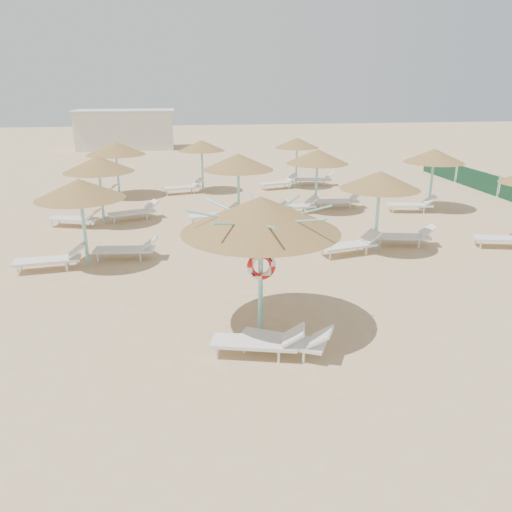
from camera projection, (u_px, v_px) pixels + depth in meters
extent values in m
plane|color=tan|center=(262.00, 326.00, 11.66)|extent=(120.00, 120.00, 0.00)
cylinder|color=#7ED9DB|center=(261.00, 276.00, 11.13)|extent=(0.11, 0.11, 2.60)
cone|color=olive|center=(261.00, 214.00, 10.67)|extent=(3.47, 3.47, 0.78)
cylinder|color=#7ED9DB|center=(261.00, 226.00, 10.76)|extent=(0.20, 0.20, 0.12)
cylinder|color=#7ED9DB|center=(297.00, 215.00, 10.80)|extent=(1.57, 0.04, 0.39)
cylinder|color=#7ED9DB|center=(281.00, 209.00, 11.29)|extent=(1.14, 1.14, 0.39)
cylinder|color=#7ED9DB|center=(255.00, 207.00, 11.43)|extent=(0.04, 1.57, 0.39)
cylinder|color=#7ED9DB|center=(232.00, 211.00, 11.13)|extent=(1.14, 1.14, 0.39)
cylinder|color=#7ED9DB|center=(224.00, 218.00, 10.56)|extent=(1.57, 0.04, 0.39)
cylinder|color=#7ED9DB|center=(238.00, 224.00, 10.07)|extent=(1.14, 1.14, 0.39)
cylinder|color=#7ED9DB|center=(267.00, 226.00, 9.94)|extent=(0.04, 1.57, 0.39)
cylinder|color=#7ED9DB|center=(292.00, 222.00, 10.24)|extent=(1.14, 1.14, 0.39)
torus|color=red|center=(261.00, 266.00, 10.95)|extent=(0.65, 0.15, 0.65)
cylinder|color=white|center=(217.00, 354.00, 10.21)|extent=(0.06, 0.06, 0.26)
cylinder|color=white|center=(221.00, 342.00, 10.65)|extent=(0.06, 0.06, 0.26)
cylinder|color=white|center=(279.00, 357.00, 10.09)|extent=(0.06, 0.06, 0.26)
cylinder|color=white|center=(280.00, 345.00, 10.53)|extent=(0.06, 0.06, 0.26)
cube|color=white|center=(255.00, 343.00, 10.30)|extent=(1.87, 1.02, 0.08)
cube|color=white|center=(293.00, 335.00, 10.15)|extent=(0.59, 0.66, 0.34)
cylinder|color=white|center=(244.00, 347.00, 10.45)|extent=(0.06, 0.06, 0.26)
cylinder|color=white|center=(251.00, 337.00, 10.87)|extent=(0.06, 0.06, 0.26)
cylinder|color=white|center=(303.00, 357.00, 10.07)|extent=(0.06, 0.06, 0.26)
cylinder|color=white|center=(309.00, 346.00, 10.50)|extent=(0.06, 0.06, 0.26)
cube|color=white|center=(282.00, 341.00, 10.38)|extent=(1.86, 1.33, 0.08)
cube|color=white|center=(320.00, 337.00, 10.07)|extent=(0.66, 0.71, 0.34)
cylinder|color=#7ED9DB|center=(84.00, 229.00, 15.30)|extent=(0.11, 0.11, 2.30)
cone|color=olive|center=(80.00, 189.00, 14.89)|extent=(2.67, 2.67, 0.60)
cylinder|color=#7ED9DB|center=(80.00, 197.00, 14.97)|extent=(0.20, 0.20, 0.12)
cylinder|color=white|center=(18.00, 271.00, 14.66)|extent=(0.06, 0.06, 0.28)
cylinder|color=white|center=(21.00, 266.00, 15.12)|extent=(0.06, 0.06, 0.28)
cylinder|color=white|center=(67.00, 267.00, 15.00)|extent=(0.06, 0.06, 0.28)
cylinder|color=white|center=(68.00, 262.00, 15.46)|extent=(0.06, 0.06, 0.28)
cube|color=white|center=(47.00, 260.00, 15.03)|extent=(1.96, 0.83, 0.08)
cube|color=white|center=(76.00, 250.00, 15.17)|extent=(0.55, 0.65, 0.36)
cylinder|color=white|center=(98.00, 258.00, 15.80)|extent=(0.06, 0.06, 0.28)
cylinder|color=white|center=(102.00, 253.00, 16.27)|extent=(0.06, 0.06, 0.28)
cylinder|color=white|center=(141.00, 257.00, 15.85)|extent=(0.06, 0.06, 0.28)
cylinder|color=white|center=(143.00, 252.00, 16.33)|extent=(0.06, 0.06, 0.28)
cube|color=white|center=(124.00, 250.00, 16.01)|extent=(1.96, 0.83, 0.08)
cube|color=white|center=(150.00, 242.00, 15.96)|extent=(0.55, 0.65, 0.36)
cylinder|color=#7ED9DB|center=(101.00, 195.00, 19.90)|extent=(0.11, 0.11, 2.30)
cone|color=olive|center=(98.00, 164.00, 19.49)|extent=(2.75, 2.75, 0.62)
cylinder|color=#7ED9DB|center=(99.00, 170.00, 19.57)|extent=(0.20, 0.20, 0.12)
cylinder|color=white|center=(52.00, 224.00, 19.60)|extent=(0.06, 0.06, 0.28)
cylinder|color=white|center=(59.00, 221.00, 20.06)|extent=(0.06, 0.06, 0.28)
cylinder|color=white|center=(84.00, 226.00, 19.36)|extent=(0.06, 0.06, 0.28)
cylinder|color=white|center=(90.00, 222.00, 19.83)|extent=(0.06, 0.06, 0.28)
cube|color=white|center=(73.00, 219.00, 19.63)|extent=(2.00, 1.22, 0.08)
cube|color=white|center=(93.00, 214.00, 19.41)|extent=(0.66, 0.73, 0.36)
cylinder|color=white|center=(114.00, 221.00, 20.10)|extent=(0.06, 0.06, 0.28)
cylinder|color=white|center=(111.00, 218.00, 20.52)|extent=(0.06, 0.06, 0.28)
cylinder|color=white|center=(147.00, 216.00, 20.71)|extent=(0.06, 0.06, 0.28)
cylinder|color=white|center=(143.00, 214.00, 21.12)|extent=(0.06, 0.06, 0.28)
cube|color=white|center=(132.00, 213.00, 20.61)|extent=(2.00, 1.22, 0.08)
cube|color=white|center=(151.00, 205.00, 20.91)|extent=(0.66, 0.73, 0.36)
cylinder|color=#7ED9DB|center=(118.00, 173.00, 24.69)|extent=(0.11, 0.11, 2.30)
cone|color=olive|center=(115.00, 148.00, 24.28)|extent=(2.86, 2.86, 0.64)
cylinder|color=#7ED9DB|center=(116.00, 153.00, 24.36)|extent=(0.20, 0.20, 0.12)
cylinder|color=white|center=(78.00, 196.00, 24.39)|extent=(0.06, 0.06, 0.28)
cylinder|color=white|center=(83.00, 194.00, 24.86)|extent=(0.06, 0.06, 0.28)
cylinder|color=white|center=(104.00, 197.00, 24.16)|extent=(0.06, 0.06, 0.28)
cylinder|color=white|center=(108.00, 195.00, 24.62)|extent=(0.06, 0.06, 0.28)
cube|color=white|center=(95.00, 192.00, 24.43)|extent=(2.00, 1.22, 0.08)
cube|color=white|center=(111.00, 188.00, 24.20)|extent=(0.66, 0.73, 0.36)
cylinder|color=#7ED9DB|center=(239.00, 192.00, 20.45)|extent=(0.11, 0.11, 2.30)
cone|color=olive|center=(238.00, 162.00, 20.04)|extent=(2.87, 2.87, 0.65)
cylinder|color=#7ED9DB|center=(238.00, 168.00, 20.12)|extent=(0.20, 0.20, 0.12)
cylinder|color=white|center=(195.00, 223.00, 19.78)|extent=(0.06, 0.06, 0.28)
cylinder|color=white|center=(192.00, 220.00, 20.22)|extent=(0.06, 0.06, 0.28)
cylinder|color=white|center=(228.00, 220.00, 20.18)|extent=(0.06, 0.06, 0.28)
cylinder|color=white|center=(225.00, 217.00, 20.63)|extent=(0.06, 0.06, 0.28)
cube|color=white|center=(213.00, 215.00, 20.18)|extent=(1.98, 0.93, 0.08)
cube|color=white|center=(233.00, 208.00, 20.36)|extent=(0.58, 0.67, 0.36)
cylinder|color=white|center=(245.00, 215.00, 20.99)|extent=(0.06, 0.06, 0.28)
cylinder|color=white|center=(245.00, 212.00, 21.46)|extent=(0.06, 0.06, 0.28)
cylinder|color=white|center=(277.00, 215.00, 20.98)|extent=(0.06, 0.06, 0.28)
cylinder|color=white|center=(276.00, 212.00, 21.45)|extent=(0.06, 0.06, 0.28)
cube|color=white|center=(264.00, 209.00, 21.16)|extent=(1.98, 0.93, 0.08)
cube|color=white|center=(284.00, 204.00, 21.07)|extent=(0.58, 0.67, 0.36)
cylinder|color=#7ED9DB|center=(202.00, 170.00, 25.82)|extent=(0.11, 0.11, 2.30)
cone|color=olive|center=(202.00, 145.00, 25.42)|extent=(2.36, 2.36, 0.53)
cylinder|color=#7ED9DB|center=(202.00, 150.00, 25.49)|extent=(0.20, 0.20, 0.12)
cylinder|color=white|center=(168.00, 193.00, 25.13)|extent=(0.06, 0.06, 0.28)
cylinder|color=white|center=(166.00, 191.00, 25.57)|extent=(0.06, 0.06, 0.28)
cylinder|color=white|center=(194.00, 191.00, 25.58)|extent=(0.06, 0.06, 0.28)
cylinder|color=white|center=(191.00, 189.00, 26.02)|extent=(0.06, 0.06, 0.28)
cube|color=white|center=(182.00, 188.00, 25.56)|extent=(1.99, 1.00, 0.08)
cube|color=white|center=(198.00, 182.00, 25.76)|extent=(0.60, 0.69, 0.36)
cylinder|color=#7ED9DB|center=(377.00, 217.00, 16.66)|extent=(0.11, 0.11, 2.30)
cone|color=olive|center=(380.00, 180.00, 16.26)|extent=(2.62, 2.62, 0.59)
cylinder|color=#7ED9DB|center=(380.00, 187.00, 16.33)|extent=(0.20, 0.20, 0.12)
cylinder|color=white|center=(330.00, 256.00, 15.96)|extent=(0.06, 0.06, 0.28)
cylinder|color=white|center=(323.00, 251.00, 16.41)|extent=(0.06, 0.06, 0.28)
cylinder|color=white|center=(366.00, 251.00, 16.43)|extent=(0.06, 0.06, 0.28)
cylinder|color=white|center=(358.00, 247.00, 16.87)|extent=(0.06, 0.06, 0.28)
cube|color=white|center=(348.00, 246.00, 16.40)|extent=(1.99, 1.01, 0.08)
cube|color=white|center=(371.00, 236.00, 16.61)|extent=(0.60, 0.69, 0.36)
cylinder|color=white|center=(380.00, 243.00, 17.24)|extent=(0.06, 0.06, 0.28)
cylinder|color=white|center=(377.00, 239.00, 17.71)|extent=(0.06, 0.06, 0.28)
cylinder|color=white|center=(419.00, 244.00, 17.17)|extent=(0.06, 0.06, 0.28)
cylinder|color=white|center=(416.00, 240.00, 17.64)|extent=(0.06, 0.06, 0.28)
cube|color=white|center=(402.00, 237.00, 17.38)|extent=(1.99, 1.01, 0.08)
cube|color=white|center=(428.00, 230.00, 17.25)|extent=(0.60, 0.69, 0.36)
cylinder|color=#7ED9DB|center=(316.00, 185.00, 21.90)|extent=(0.11, 0.11, 2.30)
cone|color=olive|center=(317.00, 156.00, 21.49)|extent=(2.70, 2.70, 0.61)
cylinder|color=#7ED9DB|center=(317.00, 162.00, 21.57)|extent=(0.20, 0.20, 0.12)
cylinder|color=white|center=(277.00, 213.00, 21.28)|extent=(0.06, 0.06, 0.28)
cylinder|color=white|center=(274.00, 210.00, 21.74)|extent=(0.06, 0.06, 0.28)
cylinder|color=white|center=(307.00, 211.00, 21.59)|extent=(0.06, 0.06, 0.28)
cylinder|color=white|center=(303.00, 208.00, 22.05)|extent=(0.06, 0.06, 0.28)
cube|color=white|center=(293.00, 206.00, 21.64)|extent=(1.95, 0.79, 0.08)
cube|color=white|center=(312.00, 200.00, 21.76)|extent=(0.54, 0.64, 0.36)
cylinder|color=white|center=(321.00, 207.00, 22.39)|extent=(0.06, 0.06, 0.28)
cylinder|color=white|center=(319.00, 204.00, 22.86)|extent=(0.06, 0.06, 0.28)
cylinder|color=white|center=(350.00, 206.00, 22.47)|extent=(0.06, 0.06, 0.28)
cylinder|color=white|center=(348.00, 204.00, 22.94)|extent=(0.06, 0.06, 0.28)
cube|color=white|center=(337.00, 201.00, 22.61)|extent=(1.95, 0.79, 0.08)
cube|color=white|center=(356.00, 196.00, 22.59)|extent=(0.54, 0.64, 0.36)
cylinder|color=#7ED9DB|center=(296.00, 166.00, 26.99)|extent=(0.11, 0.11, 2.30)
cone|color=olive|center=(297.00, 143.00, 26.59)|extent=(2.36, 2.36, 0.53)
cylinder|color=#7ED9DB|center=(297.00, 147.00, 26.66)|extent=(0.20, 0.20, 0.12)
cylinder|color=white|center=(266.00, 188.00, 26.28)|extent=(0.06, 0.06, 0.28)
cylinder|color=white|center=(262.00, 187.00, 26.72)|extent=(0.06, 0.06, 0.28)
cylinder|color=white|center=(289.00, 186.00, 26.77)|extent=(0.06, 0.06, 0.28)
cylinder|color=white|center=(285.00, 185.00, 27.20)|extent=(0.06, 0.06, 0.28)
cube|color=white|center=(278.00, 183.00, 26.73)|extent=(1.99, 1.04, 0.08)
cube|color=white|center=(292.00, 177.00, 26.95)|extent=(0.61, 0.70, 0.36)
cylinder|color=white|center=(300.00, 183.00, 27.59)|extent=(0.06, 0.06, 0.28)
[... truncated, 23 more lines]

